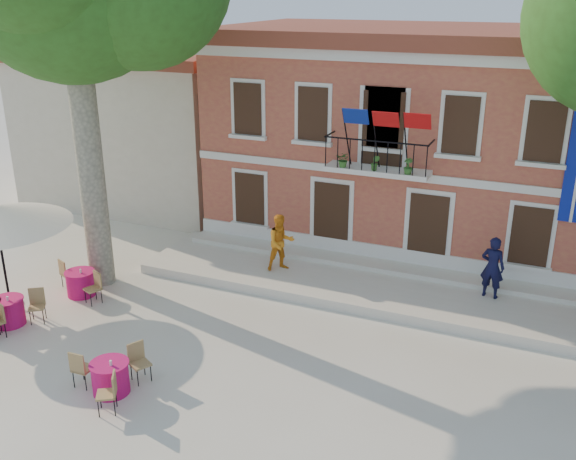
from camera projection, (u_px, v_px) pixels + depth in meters
The scene contains 9 objects.
ground at pixel (239, 343), 16.81m from camera, with size 90.00×90.00×0.00m, color beige.
main_building at pixel (411, 133), 23.33m from camera, with size 13.50×9.59×7.50m.
neighbor_west at pixel (161, 120), 28.64m from camera, with size 9.40×9.40×6.40m.
terrace at pixel (362, 285), 19.80m from camera, with size 14.00×3.40×0.30m, color silver.
pedestrian_navy at pixel (493, 267), 18.39m from camera, with size 0.67×0.44×1.85m, color black.
pedestrian_orange at pixel (281, 243), 20.20m from camera, with size 0.89×0.69×1.83m, color orange.
cafe_table_0 at pixel (8, 310), 17.62m from camera, with size 1.87×1.68×0.95m.
cafe_table_1 at pixel (110, 376), 14.62m from camera, with size 1.65×1.87×0.95m.
cafe_table_3 at pixel (81, 282), 19.33m from camera, with size 1.93×1.13×0.95m.
Camera 1 is at (6.96, -12.99, 8.70)m, focal length 40.00 mm.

